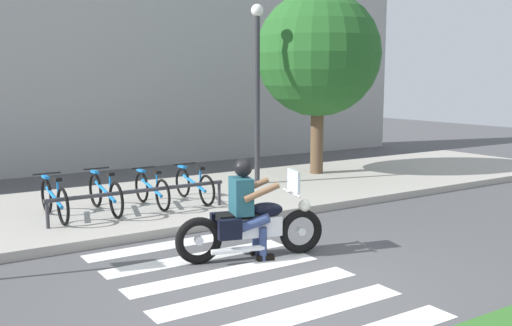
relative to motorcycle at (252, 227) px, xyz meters
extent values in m
plane|color=#4C4C4F|center=(-0.33, -1.15, -0.47)|extent=(48.00, 48.00, 0.00)
cube|color=#A8A399|center=(-0.33, 3.88, -0.39)|extent=(24.00, 4.40, 0.15)
cube|color=white|center=(-0.64, -1.95, -0.46)|extent=(2.80, 0.40, 0.01)
cube|color=white|center=(-0.64, -1.15, -0.46)|extent=(2.80, 0.40, 0.01)
cube|color=white|center=(-0.64, -0.35, -0.46)|extent=(2.80, 0.40, 0.01)
cube|color=white|center=(-0.64, 0.45, -0.46)|extent=(2.80, 0.40, 0.01)
cube|color=white|center=(-0.64, 1.25, -0.46)|extent=(2.80, 0.40, 0.01)
torus|color=black|center=(0.73, -0.19, -0.13)|extent=(0.67, 0.28, 0.66)
cylinder|color=silver|center=(0.73, -0.19, -0.13)|extent=(0.14, 0.13, 0.12)
torus|color=black|center=(-0.75, 0.20, -0.13)|extent=(0.67, 0.28, 0.66)
cylinder|color=silver|center=(-0.75, 0.20, -0.13)|extent=(0.14, 0.13, 0.12)
cube|color=silver|center=(-0.01, 0.01, 0.01)|extent=(0.89, 0.48, 0.28)
ellipsoid|color=black|center=(0.20, -0.05, 0.23)|extent=(0.57, 0.40, 0.22)
cube|color=black|center=(-0.21, 0.06, 0.16)|extent=(0.61, 0.41, 0.10)
cube|color=black|center=(-0.32, 0.31, 0.05)|extent=(0.34, 0.20, 0.28)
cube|color=black|center=(-0.43, -0.11, 0.05)|extent=(0.34, 0.20, 0.28)
cylinder|color=silver|center=(0.59, -0.15, 0.45)|extent=(0.18, 0.61, 0.03)
sphere|color=white|center=(0.78, -0.20, 0.25)|extent=(0.18, 0.18, 0.18)
cube|color=silver|center=(0.62, -0.16, 0.63)|extent=(0.14, 0.40, 0.32)
cylinder|color=silver|center=(-0.30, -0.11, -0.27)|extent=(0.76, 0.27, 0.08)
cube|color=#1E4C59|center=(-0.15, 0.04, 0.46)|extent=(0.35, 0.45, 0.52)
sphere|color=black|center=(-0.12, 0.04, 0.86)|extent=(0.26, 0.26, 0.26)
cylinder|color=brown|center=(0.12, 0.20, 0.53)|extent=(0.53, 0.22, 0.26)
cylinder|color=brown|center=(0.01, -0.23, 0.53)|extent=(0.53, 0.22, 0.26)
cylinder|color=navy|center=(0.03, 0.16, 0.10)|extent=(0.46, 0.25, 0.24)
cylinder|color=navy|center=(0.15, 0.13, -0.23)|extent=(0.11, 0.11, 0.48)
cube|color=black|center=(0.19, 0.12, -0.43)|extent=(0.26, 0.16, 0.08)
cylinder|color=navy|center=(-0.05, -0.15, 0.10)|extent=(0.46, 0.25, 0.24)
cylinder|color=navy|center=(0.07, -0.18, -0.23)|extent=(0.11, 0.11, 0.48)
cube|color=black|center=(0.11, -0.19, -0.43)|extent=(0.26, 0.16, 0.08)
torus|color=black|center=(-1.94, 3.80, 0.01)|extent=(0.06, 0.64, 0.64)
torus|color=black|center=(-1.92, 2.76, 0.01)|extent=(0.06, 0.64, 0.64)
cylinder|color=blue|center=(-1.93, 3.28, 0.07)|extent=(0.08, 0.93, 0.25)
cylinder|color=blue|center=(-1.93, 3.02, 0.23)|extent=(0.04, 0.04, 0.39)
cube|color=black|center=(-1.93, 3.02, 0.43)|extent=(0.10, 0.20, 0.06)
cylinder|color=black|center=(-1.94, 3.69, 0.43)|extent=(0.48, 0.04, 0.03)
cube|color=blue|center=(-1.94, 3.80, 0.35)|extent=(0.08, 0.28, 0.04)
torus|color=black|center=(-1.05, 3.82, 0.01)|extent=(0.06, 0.65, 0.65)
torus|color=black|center=(-1.03, 2.73, 0.01)|extent=(0.06, 0.65, 0.65)
cylinder|color=blue|center=(-1.04, 3.28, 0.08)|extent=(0.08, 0.97, 0.26)
cylinder|color=blue|center=(-1.03, 3.01, 0.24)|extent=(0.04, 0.04, 0.39)
cube|color=black|center=(-1.03, 3.01, 0.44)|extent=(0.10, 0.20, 0.06)
cylinder|color=black|center=(-1.05, 3.71, 0.44)|extent=(0.48, 0.04, 0.03)
cube|color=blue|center=(-1.05, 3.82, 0.36)|extent=(0.08, 0.28, 0.04)
torus|color=black|center=(-0.15, 3.76, -0.01)|extent=(0.06, 0.60, 0.60)
torus|color=black|center=(-0.14, 2.80, -0.01)|extent=(0.06, 0.60, 0.60)
cylinder|color=blue|center=(-0.15, 3.28, 0.05)|extent=(0.08, 0.86, 0.24)
cylinder|color=blue|center=(-0.14, 3.04, 0.20)|extent=(0.04, 0.04, 0.37)
cube|color=black|center=(-0.14, 3.04, 0.39)|extent=(0.10, 0.20, 0.06)
cylinder|color=black|center=(-0.15, 3.66, 0.39)|extent=(0.48, 0.04, 0.03)
cube|color=blue|center=(-0.15, 3.76, 0.32)|extent=(0.08, 0.28, 0.04)
torus|color=black|center=(0.74, 3.78, -0.01)|extent=(0.06, 0.60, 0.60)
torus|color=black|center=(0.76, 2.77, -0.01)|extent=(0.06, 0.60, 0.60)
cylinder|color=blue|center=(0.75, 3.28, 0.05)|extent=(0.08, 0.90, 0.25)
cylinder|color=blue|center=(0.75, 3.03, 0.20)|extent=(0.04, 0.04, 0.37)
cube|color=black|center=(0.75, 3.03, 0.39)|extent=(0.10, 0.20, 0.06)
cylinder|color=black|center=(0.74, 3.68, 0.39)|extent=(0.48, 0.04, 0.03)
cube|color=blue|center=(0.74, 3.78, 0.32)|extent=(0.08, 0.28, 0.04)
cylinder|color=#333338|center=(-0.59, 2.73, 0.13)|extent=(3.28, 0.07, 0.07)
cylinder|color=#333338|center=(-2.18, 2.73, -0.09)|extent=(0.06, 0.06, 0.45)
cylinder|color=#333338|center=(1.00, 2.73, -0.09)|extent=(0.06, 0.06, 0.45)
cylinder|color=#2D2D33|center=(2.88, 4.28, 1.50)|extent=(0.12, 0.12, 3.94)
sphere|color=white|center=(2.88, 4.28, 3.59)|extent=(0.28, 0.28, 0.28)
cylinder|color=brown|center=(4.96, 4.68, 0.57)|extent=(0.33, 0.33, 2.08)
sphere|color=#235B23|center=(4.96, 4.68, 2.71)|extent=(3.13, 3.13, 3.13)
cube|color=#9F9F9F|center=(-0.33, 9.58, 2.61)|extent=(24.00, 1.20, 6.16)
camera|label=1|loc=(-4.29, -6.71, 2.08)|focal=40.36mm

